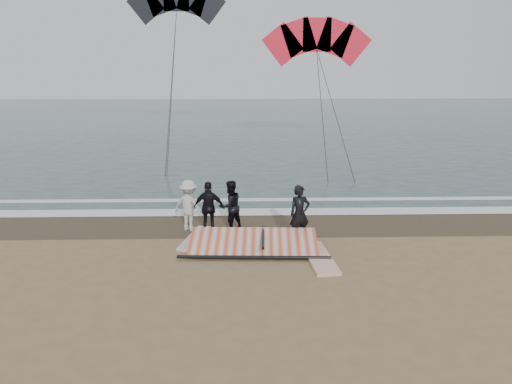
% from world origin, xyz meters
% --- Properties ---
extents(ground, '(120.00, 120.00, 0.00)m').
position_xyz_m(ground, '(0.00, 0.00, 0.00)').
color(ground, '#8C704C').
rests_on(ground, ground).
extents(sea, '(120.00, 54.00, 0.02)m').
position_xyz_m(sea, '(0.00, 33.00, 0.01)').
color(sea, '#233838').
rests_on(sea, ground).
extents(wet_sand, '(120.00, 2.80, 0.01)m').
position_xyz_m(wet_sand, '(0.00, 4.50, 0.01)').
color(wet_sand, '#4C3D2B').
rests_on(wet_sand, ground).
extents(foam_near, '(120.00, 0.90, 0.01)m').
position_xyz_m(foam_near, '(0.00, 5.90, 0.03)').
color(foam_near, white).
rests_on(foam_near, sea).
extents(foam_far, '(120.00, 0.45, 0.01)m').
position_xyz_m(foam_far, '(0.00, 7.60, 0.03)').
color(foam_far, white).
rests_on(foam_far, sea).
extents(man_main, '(0.77, 0.61, 1.85)m').
position_xyz_m(man_main, '(1.24, 2.81, 0.92)').
color(man_main, black).
rests_on(man_main, ground).
extents(board_white, '(0.90, 2.51, 0.10)m').
position_xyz_m(board_white, '(1.66, 1.29, 0.05)').
color(board_white, white).
rests_on(board_white, ground).
extents(board_cream, '(1.06, 2.27, 0.09)m').
position_xyz_m(board_cream, '(-2.09, 3.02, 0.05)').
color(board_cream, beige).
rests_on(board_cream, ground).
extents(trio_cluster, '(2.60, 1.15, 1.78)m').
position_xyz_m(trio_cluster, '(-1.78, 3.85, 0.88)').
color(trio_cluster, black).
rests_on(trio_cluster, ground).
extents(sail_rig, '(4.51, 1.95, 0.51)m').
position_xyz_m(sail_rig, '(-0.32, 2.13, 0.20)').
color(sail_rig, black).
rests_on(sail_rig, ground).
extents(kite_red, '(7.48, 4.58, 10.91)m').
position_xyz_m(kite_red, '(3.95, 19.22, 6.52)').
color(kite_red, red).
rests_on(kite_red, ground).
extents(kite_dark, '(7.80, 6.72, 16.01)m').
position_xyz_m(kite_dark, '(-5.19, 24.97, 9.28)').
color(kite_dark, black).
rests_on(kite_dark, ground).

